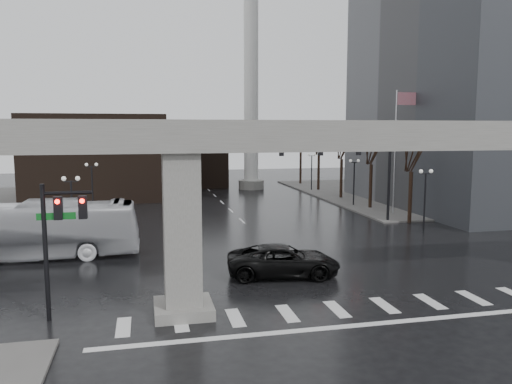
# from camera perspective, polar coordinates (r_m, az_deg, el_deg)

# --- Properties ---
(ground) EXTENTS (160.00, 160.00, 0.00)m
(ground) POSITION_cam_1_polar(r_m,az_deg,el_deg) (24.94, 8.36, -12.33)
(ground) COLOR black
(ground) RESTS_ON ground
(sidewalk_ne) EXTENTS (28.00, 36.00, 0.15)m
(sidewalk_ne) POSITION_cam_1_polar(r_m,az_deg,el_deg) (67.93, 18.03, -0.12)
(sidewalk_ne) COLOR #62605E
(sidewalk_ne) RESTS_ON ground
(elevated_guideway) EXTENTS (48.00, 2.60, 8.70)m
(elevated_guideway) POSITION_cam_1_polar(r_m,az_deg,el_deg) (24.05, 11.48, 3.66)
(elevated_guideway) COLOR gray
(elevated_guideway) RESTS_ON ground
(office_tower) EXTENTS (22.00, 26.00, 42.00)m
(office_tower) POSITION_cam_1_polar(r_m,az_deg,el_deg) (61.58, 25.52, 18.41)
(office_tower) COLOR slate
(office_tower) RESTS_ON ground
(building_far_left) EXTENTS (16.00, 14.00, 10.00)m
(building_far_left) POSITION_cam_1_polar(r_m,az_deg,el_deg) (64.22, -17.54, 3.91)
(building_far_left) COLOR black
(building_far_left) RESTS_ON ground
(building_far_mid) EXTENTS (10.00, 10.00, 8.00)m
(building_far_mid) POSITION_cam_1_polar(r_m,az_deg,el_deg) (74.32, -7.59, 3.81)
(building_far_mid) COLOR black
(building_far_mid) RESTS_ON ground
(smokestack) EXTENTS (3.60, 3.60, 30.00)m
(smokestack) POSITION_cam_1_polar(r_m,az_deg,el_deg) (69.63, -0.57, 11.34)
(smokestack) COLOR silver
(smokestack) RESTS_ON ground
(signal_mast_arm) EXTENTS (12.12, 0.43, 8.00)m
(signal_mast_arm) POSITION_cam_1_polar(r_m,az_deg,el_deg) (44.39, 10.67, 3.87)
(signal_mast_arm) COLOR black
(signal_mast_arm) RESTS_ON ground
(signal_left_pole) EXTENTS (2.30, 0.30, 6.00)m
(signal_left_pole) POSITION_cam_1_polar(r_m,az_deg,el_deg) (23.10, -21.69, -3.88)
(signal_left_pole) COLOR black
(signal_left_pole) RESTS_ON ground
(flagpole_assembly) EXTENTS (2.06, 0.12, 12.00)m
(flagpole_assembly) POSITION_cam_1_polar(r_m,az_deg,el_deg) (49.97, 15.94, 6.03)
(flagpole_assembly) COLOR silver
(flagpole_assembly) RESTS_ON ground
(lamp_right_0) EXTENTS (1.22, 0.32, 5.11)m
(lamp_right_0) POSITION_cam_1_polar(r_m,az_deg,el_deg) (42.41, 18.78, 0.27)
(lamp_right_0) COLOR black
(lamp_right_0) RESTS_ON ground
(lamp_right_1) EXTENTS (1.22, 0.32, 5.11)m
(lamp_right_1) POSITION_cam_1_polar(r_m,az_deg,el_deg) (54.77, 11.15, 1.99)
(lamp_right_1) COLOR black
(lamp_right_1) RESTS_ON ground
(lamp_right_2) EXTENTS (1.22, 0.32, 5.11)m
(lamp_right_2) POSITION_cam_1_polar(r_m,az_deg,el_deg) (67.78, 6.38, 3.06)
(lamp_right_2) COLOR black
(lamp_right_2) RESTS_ON ground
(lamp_left_0) EXTENTS (1.22, 0.32, 5.11)m
(lamp_left_0) POSITION_cam_1_polar(r_m,az_deg,el_deg) (36.57, -20.32, -0.85)
(lamp_left_0) COLOR black
(lamp_left_0) RESTS_ON ground
(lamp_left_1) EXTENTS (1.22, 0.32, 5.11)m
(lamp_left_1) POSITION_cam_1_polar(r_m,az_deg,el_deg) (50.38, -18.23, 1.33)
(lamp_left_1) COLOR black
(lamp_left_1) RESTS_ON ground
(lamp_left_2) EXTENTS (1.22, 0.32, 5.11)m
(lamp_left_2) POSITION_cam_1_polar(r_m,az_deg,el_deg) (64.28, -17.05, 2.56)
(lamp_left_2) COLOR black
(lamp_left_2) RESTS_ON ground
(tree_right_0) EXTENTS (1.09, 1.58, 7.50)m
(tree_right_0) POSITION_cam_1_polar(r_m,az_deg,el_deg) (46.44, 17.26, 0.04)
(tree_right_0) COLOR black
(tree_right_0) RESTS_ON ground
(tree_right_1) EXTENTS (1.09, 1.61, 7.67)m
(tree_right_1) POSITION_cam_1_polar(r_m,az_deg,el_deg) (53.47, 13.00, 1.15)
(tree_right_1) COLOR black
(tree_right_1) RESTS_ON ground
(tree_right_2) EXTENTS (1.10, 1.63, 7.85)m
(tree_right_2) POSITION_cam_1_polar(r_m,az_deg,el_deg) (60.74, 9.74, 1.99)
(tree_right_2) COLOR black
(tree_right_2) RESTS_ON ground
(tree_right_3) EXTENTS (1.11, 1.66, 8.02)m
(tree_right_3) POSITION_cam_1_polar(r_m,az_deg,el_deg) (68.17, 7.19, 2.65)
(tree_right_3) COLOR black
(tree_right_3) RESTS_ON ground
(tree_right_4) EXTENTS (1.12, 1.69, 8.19)m
(tree_right_4) POSITION_cam_1_polar(r_m,az_deg,el_deg) (75.72, 5.14, 3.18)
(tree_right_4) COLOR black
(tree_right_4) RESTS_ON ground
(pickup_truck) EXTENTS (6.76, 3.90, 1.77)m
(pickup_truck) POSITION_cam_1_polar(r_m,az_deg,el_deg) (28.61, 3.16, -7.84)
(pickup_truck) COLOR black
(pickup_truck) RESTS_ON ground
(city_bus) EXTENTS (13.51, 3.28, 3.75)m
(city_bus) POSITION_cam_1_polar(r_m,az_deg,el_deg) (35.10, -24.34, -4.01)
(city_bus) COLOR silver
(city_bus) RESTS_ON ground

